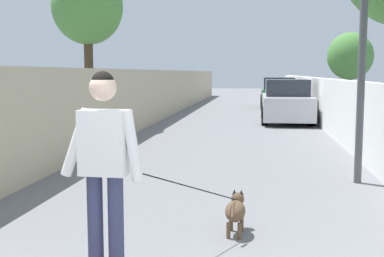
# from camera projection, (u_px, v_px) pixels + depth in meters

# --- Properties ---
(ground_plane) EXTENTS (80.00, 80.00, 0.00)m
(ground_plane) POSITION_uv_depth(u_px,v_px,m) (234.00, 127.00, 16.25)
(ground_plane) COLOR slate
(wall_left) EXTENTS (48.00, 0.30, 1.88)m
(wall_left) POSITION_uv_depth(u_px,v_px,m) (131.00, 101.00, 14.57)
(wall_left) COLOR tan
(wall_left) RESTS_ON ground
(fence_right) EXTENTS (48.00, 0.30, 1.60)m
(fence_right) POSITION_uv_depth(u_px,v_px,m) (336.00, 108.00, 13.80)
(fence_right) COLOR white
(fence_right) RESTS_ON ground
(tree_left_far) EXTENTS (2.23, 2.23, 5.05)m
(tree_left_far) POSITION_uv_depth(u_px,v_px,m) (87.00, 8.00, 15.45)
(tree_left_far) COLOR #473523
(tree_left_far) RESTS_ON ground
(tree_right_distant) EXTENTS (1.87, 1.87, 3.44)m
(tree_right_distant) POSITION_uv_depth(u_px,v_px,m) (350.00, 57.00, 20.30)
(tree_right_distant) COLOR #473523
(tree_right_distant) RESTS_ON ground
(lamp_post) EXTENTS (0.36, 0.36, 3.93)m
(lamp_post) POSITION_uv_depth(u_px,v_px,m) (364.00, 12.00, 7.68)
(lamp_post) COLOR #4C4C51
(lamp_post) RESTS_ON ground
(person_skateboarder) EXTENTS (0.24, 0.71, 1.71)m
(person_skateboarder) POSITION_uv_depth(u_px,v_px,m) (104.00, 158.00, 3.99)
(person_skateboarder) COLOR #333859
(person_skateboarder) RESTS_ON skateboard
(dog) EXTENTS (1.81, 1.13, 1.06)m
(dog) POSITION_uv_depth(u_px,v_px,m) (235.00, 210.00, 5.42)
(dog) COLOR brown
(dog) RESTS_ON ground
(car_near) EXTENTS (4.39, 1.80, 1.54)m
(car_near) POSITION_uv_depth(u_px,v_px,m) (286.00, 102.00, 17.87)
(car_near) COLOR silver
(car_near) RESTS_ON ground
(car_far) EXTENTS (3.85, 1.80, 1.54)m
(car_far) POSITION_uv_depth(u_px,v_px,m) (279.00, 94.00, 24.88)
(car_far) COLOR #336B38
(car_far) RESTS_ON ground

